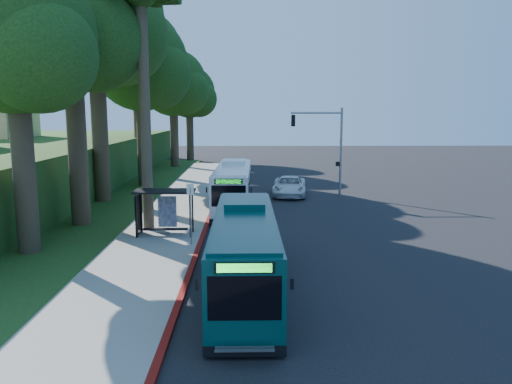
{
  "coord_description": "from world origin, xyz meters",
  "views": [
    {
      "loc": [
        -2.59,
        -29.26,
        6.66
      ],
      "look_at": [
        -2.06,
        1.0,
        1.8
      ],
      "focal_mm": 35.0,
      "sensor_mm": 36.0,
      "label": 1
    }
  ],
  "objects_px": {
    "pickup": "(289,186)",
    "teal_bus": "(245,250)",
    "bus_shelter": "(161,203)",
    "white_bus": "(233,186)"
  },
  "relations": [
    {
      "from": "teal_bus",
      "to": "pickup",
      "type": "height_order",
      "value": "teal_bus"
    },
    {
      "from": "pickup",
      "to": "white_bus",
      "type": "bearing_deg",
      "value": -123.46
    },
    {
      "from": "bus_shelter",
      "to": "teal_bus",
      "type": "distance_m",
      "value": 9.53
    },
    {
      "from": "teal_bus",
      "to": "pickup",
      "type": "distance_m",
      "value": 21.82
    },
    {
      "from": "white_bus",
      "to": "teal_bus",
      "type": "distance_m",
      "value": 16.29
    },
    {
      "from": "teal_bus",
      "to": "pickup",
      "type": "bearing_deg",
      "value": 80.59
    },
    {
      "from": "bus_shelter",
      "to": "pickup",
      "type": "xyz_separation_m",
      "value": [
        8.04,
        13.16,
        -1.03
      ]
    },
    {
      "from": "bus_shelter",
      "to": "pickup",
      "type": "bearing_deg",
      "value": 58.59
    },
    {
      "from": "pickup",
      "to": "teal_bus",
      "type": "bearing_deg",
      "value": -92.93
    },
    {
      "from": "white_bus",
      "to": "pickup",
      "type": "height_order",
      "value": "white_bus"
    }
  ]
}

